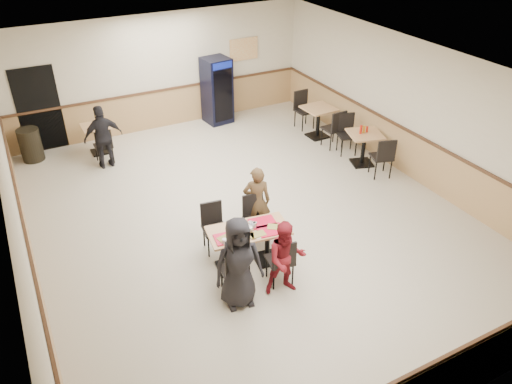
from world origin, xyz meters
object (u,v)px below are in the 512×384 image
pepsi_cooler (217,91)px  side_table_near (364,144)px  lone_diner (103,137)px  main_table (249,241)px  back_table (98,135)px  side_table_far (318,118)px  diner_man_opposite (257,201)px  diner_woman_right (286,258)px  diner_woman_left (238,263)px  trash_bin (31,145)px

pepsi_cooler → side_table_near: bearing=-69.2°
lone_diner → side_table_near: lone_diner is taller
main_table → back_table: bearing=111.8°
side_table_near → side_table_far: side_table_far is taller
diner_man_opposite → back_table: diner_man_opposite is taller
diner_man_opposite → pepsi_cooler: 5.38m
diner_man_opposite → lone_diner: (-1.88, 3.96, 0.05)m
diner_woman_right → diner_woman_left: bearing=-173.3°
diner_woman_left → pepsi_cooler: size_ratio=0.87×
main_table → side_table_far: bearing=52.2°
diner_woman_left → side_table_far: bearing=53.4°
pepsi_cooler → trash_bin: (-4.88, -0.04, -0.50)m
main_table → side_table_near: 4.53m
pepsi_cooler → trash_bin: pepsi_cooler is taller
diner_man_opposite → pepsi_cooler: bearing=-83.6°
diner_man_opposite → side_table_far: diner_man_opposite is taller
diner_man_opposite → side_table_far: size_ratio=1.73×
diner_man_opposite → side_table_near: diner_man_opposite is taller
lone_diner → pepsi_cooler: 3.58m
back_table → pepsi_cooler: 3.42m
diner_man_opposite → diner_woman_left: bearing=76.3°
main_table → side_table_near: bearing=35.0°
diner_woman_right → side_table_near: diner_woman_right is taller
pepsi_cooler → diner_man_opposite: bearing=-112.6°
lone_diner → diner_man_opposite: bearing=111.9°
diner_woman_right → pepsi_cooler: size_ratio=0.74×
lone_diner → trash_bin: size_ratio=1.90×
lone_diner → side_table_near: size_ratio=1.63×
lone_diner → side_table_far: size_ratio=1.86×
diner_woman_left → back_table: 6.34m
pepsi_cooler → diner_woman_right: bearing=-111.6°
diner_woman_left → diner_man_opposite: bearing=61.9°
side_table_far → trash_bin: 7.10m
back_table → trash_bin: 1.55m
pepsi_cooler → trash_bin: bearing=174.1°
diner_woman_left → trash_bin: diner_woman_left is taller
back_table → diner_woman_right: bearing=-76.5°
side_table_far → trash_bin: size_ratio=1.02×
main_table → trash_bin: 6.52m
main_table → trash_bin: size_ratio=1.83×
side_table_near → diner_woman_right: bearing=-142.8°
trash_bin → diner_woman_left: bearing=-71.1°
diner_woman_right → trash_bin: diner_woman_right is taller
main_table → trash_bin: bearing=124.1°
main_table → diner_woman_right: 0.91m
side_table_near → pepsi_cooler: pepsi_cooler is taller
side_table_near → back_table: 6.41m
main_table → diner_man_opposite: (0.56, 0.76, 0.21)m
pepsi_cooler → trash_bin: size_ratio=2.25×
diner_woman_right → back_table: size_ratio=1.86×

